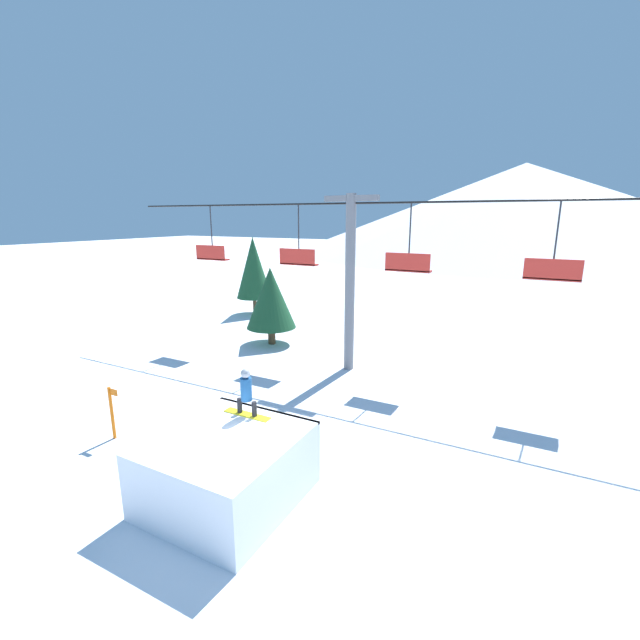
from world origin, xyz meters
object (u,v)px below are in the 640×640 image
Objects in this scene: pine_tree_near at (271,298)px; trail_marker at (112,411)px; snowboarder at (246,392)px; snow_ramp at (228,469)px.

pine_tree_near is 2.46× the size of trail_marker.
snowboarder is at bearing -58.77° from pine_tree_near.
trail_marker is (-4.78, -0.48, -1.41)m from snowboarder.
snow_ramp is 2.04× the size of trail_marker.
pine_tree_near is at bearing 97.54° from trail_marker.
pine_tree_near reaches higher than snowboarder.
trail_marker is at bearing 172.49° from snow_ramp.
snow_ramp is 1.88m from snowboarder.
pine_tree_near is 10.91m from trail_marker.
pine_tree_near is (-6.20, 10.22, 0.20)m from snowboarder.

